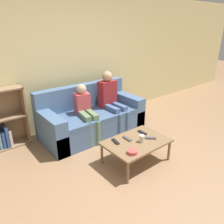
# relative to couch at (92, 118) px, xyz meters

# --- Properties ---
(ground_plane) EXTENTS (22.00, 22.00, 0.00)m
(ground_plane) POSITION_rel_couch_xyz_m (-0.06, -1.72, -0.30)
(ground_plane) COLOR #997251
(wall_back) EXTENTS (12.00, 0.06, 2.60)m
(wall_back) POSITION_rel_couch_xyz_m (-0.06, 0.64, 1.00)
(wall_back) COLOR beige
(wall_back) RESTS_ON ground_plane
(couch) EXTENTS (1.94, 0.91, 0.90)m
(couch) POSITION_rel_couch_xyz_m (0.00, 0.00, 0.00)
(couch) COLOR #4C6B93
(couch) RESTS_ON ground_plane
(bookshelf) EXTENTS (0.72, 0.28, 1.03)m
(bookshelf) POSITION_rel_couch_xyz_m (-1.50, 0.49, 0.11)
(bookshelf) COLOR #8E7051
(bookshelf) RESTS_ON ground_plane
(coffee_table) EXTENTS (0.95, 0.66, 0.36)m
(coffee_table) POSITION_rel_couch_xyz_m (-0.04, -1.26, 0.03)
(coffee_table) COLOR brown
(coffee_table) RESTS_ON ground_plane
(person_adult) EXTENTS (0.34, 0.63, 1.16)m
(person_adult) POSITION_rel_couch_xyz_m (0.38, -0.09, 0.37)
(person_adult) COLOR #476693
(person_adult) RESTS_ON ground_plane
(person_child) EXTENTS (0.34, 0.65, 1.00)m
(person_child) POSITION_rel_couch_xyz_m (-0.22, -0.13, 0.28)
(person_child) COLOR #66845B
(person_child) RESTS_ON ground_plane
(cup_near) EXTENTS (0.08, 0.08, 0.11)m
(cup_near) POSITION_rel_couch_xyz_m (0.00, -1.32, 0.12)
(cup_near) COLOR silver
(cup_near) RESTS_ON coffee_table
(tv_remote_0) EXTENTS (0.06, 0.17, 0.02)m
(tv_remote_0) POSITION_rel_couch_xyz_m (-0.12, -1.13, 0.07)
(tv_remote_0) COLOR #47474C
(tv_remote_0) RESTS_ON coffee_table
(tv_remote_1) EXTENTS (0.08, 0.18, 0.02)m
(tv_remote_1) POSITION_rel_couch_xyz_m (-0.31, -1.09, 0.07)
(tv_remote_1) COLOR black
(tv_remote_1) RESTS_ON coffee_table
(tv_remote_2) EXTENTS (0.16, 0.15, 0.02)m
(tv_remote_2) POSITION_rel_couch_xyz_m (0.18, -1.34, 0.07)
(tv_remote_2) COLOR #47474C
(tv_remote_2) RESTS_ON coffee_table
(tv_remote_3) EXTENTS (0.05, 0.17, 0.02)m
(tv_remote_3) POSITION_rel_couch_xyz_m (0.21, -1.14, 0.07)
(tv_remote_3) COLOR black
(tv_remote_3) RESTS_ON coffee_table
(snack_bowl) EXTENTS (0.14, 0.14, 0.05)m
(snack_bowl) POSITION_rel_couch_xyz_m (-0.32, -1.46, 0.08)
(snack_bowl) COLOR #DB4C47
(snack_bowl) RESTS_ON coffee_table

